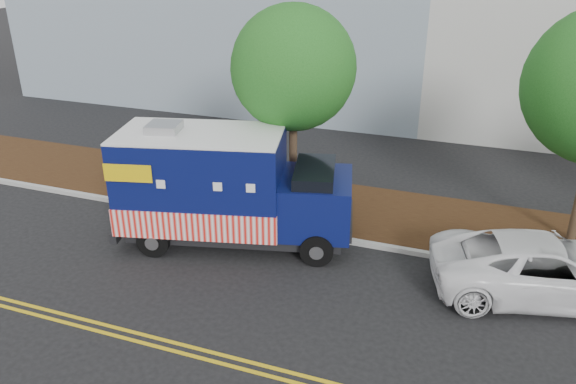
% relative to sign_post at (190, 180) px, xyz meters
% --- Properties ---
extents(ground, '(120.00, 120.00, 0.00)m').
position_rel_sign_post_xyz_m(ground, '(3.95, -1.62, -1.20)').
color(ground, black).
rests_on(ground, ground).
extents(curb, '(120.00, 0.18, 0.15)m').
position_rel_sign_post_xyz_m(curb, '(3.95, -0.22, -1.12)').
color(curb, '#9E9E99').
rests_on(curb, ground).
extents(mulch_strip, '(120.00, 4.00, 0.15)m').
position_rel_sign_post_xyz_m(mulch_strip, '(3.95, 1.88, -1.12)').
color(mulch_strip, black).
rests_on(mulch_strip, ground).
extents(centerline_near, '(120.00, 0.10, 0.01)m').
position_rel_sign_post_xyz_m(centerline_near, '(3.95, -6.07, -1.19)').
color(centerline_near, gold).
rests_on(centerline_near, ground).
extents(centerline_far, '(120.00, 0.10, 0.01)m').
position_rel_sign_post_xyz_m(centerline_far, '(3.95, -6.32, -1.19)').
color(centerline_far, gold).
rests_on(centerline_far, ground).
extents(tree_b, '(3.79, 3.79, 6.75)m').
position_rel_sign_post_xyz_m(tree_b, '(3.18, 1.11, 3.64)').
color(tree_b, '#38281C').
rests_on(tree_b, ground).
extents(sign_post, '(0.06, 0.06, 2.40)m').
position_rel_sign_post_xyz_m(sign_post, '(0.00, 0.00, 0.00)').
color(sign_post, '#473828').
rests_on(sign_post, ground).
extents(food_truck, '(7.28, 4.06, 3.63)m').
position_rel_sign_post_xyz_m(food_truck, '(1.86, -1.30, 0.45)').
color(food_truck, black).
rests_on(food_truck, ground).
extents(white_car, '(6.13, 3.90, 1.57)m').
position_rel_sign_post_xyz_m(white_car, '(10.76, -1.13, -0.41)').
color(white_car, white).
rests_on(white_car, ground).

